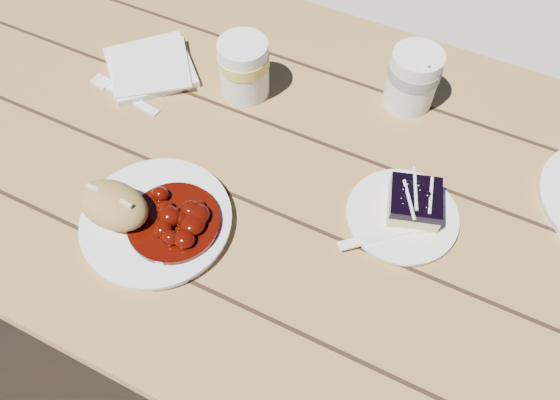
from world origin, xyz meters
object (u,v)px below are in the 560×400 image
at_px(picnic_table, 265,213).
at_px(blueberry_cake, 415,202).
at_px(dessert_plate, 402,216).
at_px(second_cup, 244,68).
at_px(main_plate, 157,222).
at_px(bread_roll, 113,205).
at_px(coffee_cup, 413,79).

relative_size(picnic_table, blueberry_cake, 20.86).
relative_size(dessert_plate, second_cup, 1.54).
relative_size(main_plate, second_cup, 2.07).
bearing_deg(picnic_table, bread_roll, -126.19).
relative_size(blueberry_cake, coffee_cup, 0.88).
relative_size(main_plate, bread_roll, 1.97).
distance_m(picnic_table, second_cup, 0.27).
height_order(picnic_table, dessert_plate, dessert_plate).
height_order(dessert_plate, coffee_cup, coffee_cup).
xyz_separation_m(blueberry_cake, second_cup, (-0.36, 0.12, 0.02)).
bearing_deg(bread_roll, second_cup, 82.70).
relative_size(picnic_table, dessert_plate, 11.91).
bearing_deg(dessert_plate, bread_roll, -153.10).
height_order(picnic_table, blueberry_cake, blueberry_cake).
xyz_separation_m(picnic_table, blueberry_cake, (0.25, 0.01, 0.19)).
relative_size(dessert_plate, blueberry_cake, 1.75).
distance_m(blueberry_cake, coffee_cup, 0.24).
xyz_separation_m(bread_roll, coffee_cup, (0.32, 0.44, 0.01)).
relative_size(main_plate, blueberry_cake, 2.35).
bearing_deg(blueberry_cake, main_plate, -168.07).
bearing_deg(picnic_table, blueberry_cake, 2.97).
relative_size(picnic_table, coffee_cup, 18.36).
bearing_deg(bread_roll, dessert_plate, 26.90).
distance_m(main_plate, dessert_plate, 0.38).
bearing_deg(second_cup, coffee_cup, 21.09).
bearing_deg(main_plate, bread_roll, -160.02).
xyz_separation_m(main_plate, dessert_plate, (0.33, 0.18, -0.00)).
relative_size(picnic_table, bread_roll, 17.49).
xyz_separation_m(picnic_table, dessert_plate, (0.24, -0.00, 0.17)).
relative_size(coffee_cup, second_cup, 1.00).
height_order(main_plate, second_cup, second_cup).
bearing_deg(coffee_cup, dessert_plate, -72.93).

